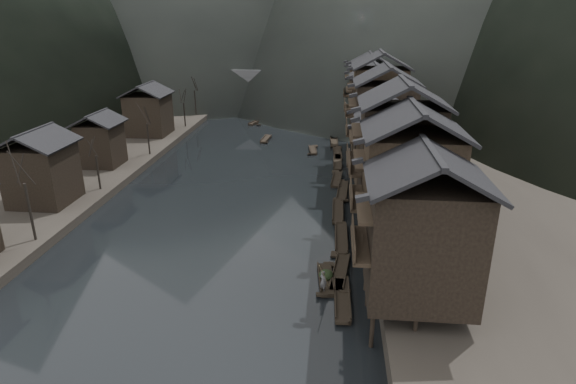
# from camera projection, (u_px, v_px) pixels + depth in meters

# --- Properties ---
(water) EXTENTS (300.00, 300.00, 0.00)m
(water) POSITION_uv_depth(u_px,v_px,m) (203.00, 261.00, 43.02)
(water) COLOR black
(water) RESTS_ON ground
(right_bank) EXTENTS (40.00, 200.00, 1.80)m
(right_bank) POSITION_uv_depth(u_px,v_px,m) (483.00, 145.00, 76.79)
(right_bank) COLOR #2D2823
(right_bank) RESTS_ON ground
(left_bank) EXTENTS (40.00, 200.00, 1.20)m
(left_bank) POSITION_uv_depth(u_px,v_px,m) (66.00, 137.00, 83.26)
(left_bank) COLOR #2D2823
(left_bank) RESTS_ON ground
(stilt_houses) EXTENTS (9.00, 67.60, 16.25)m
(stilt_houses) POSITION_uv_depth(u_px,v_px,m) (386.00, 120.00, 56.35)
(stilt_houses) COLOR black
(stilt_houses) RESTS_ON ground
(left_houses) EXTENTS (8.10, 53.20, 8.73)m
(left_houses) POSITION_uv_depth(u_px,v_px,m) (85.00, 139.00, 61.63)
(left_houses) COLOR black
(left_houses) RESTS_ON left_bank
(bare_trees) EXTENTS (3.97, 72.35, 7.95)m
(bare_trees) POSITION_uv_depth(u_px,v_px,m) (116.00, 131.00, 62.50)
(bare_trees) COLOR black
(bare_trees) RESTS_ON left_bank
(moored_sampans) EXTENTS (2.83, 72.13, 0.47)m
(moored_sampans) POSITION_uv_depth(u_px,v_px,m) (338.00, 169.00, 67.52)
(moored_sampans) COLOR black
(moored_sampans) RESTS_ON water
(midriver_boats) EXTENTS (14.41, 25.18, 0.44)m
(midriver_boats) POSITION_uv_depth(u_px,v_px,m) (276.00, 135.00, 85.92)
(midriver_boats) COLOR black
(midriver_boats) RESTS_ON water
(stone_bridge) EXTENTS (40.00, 6.00, 9.00)m
(stone_bridge) POSITION_uv_depth(u_px,v_px,m) (285.00, 87.00, 108.31)
(stone_bridge) COLOR #4C4C4F
(stone_bridge) RESTS_ON ground
(hero_sampan) EXTENTS (1.59, 5.49, 0.44)m
(hero_sampan) POSITION_uv_depth(u_px,v_px,m) (326.00, 279.00, 39.75)
(hero_sampan) COLOR black
(hero_sampan) RESTS_ON water
(cargo_heap) EXTENTS (1.20, 1.57, 0.72)m
(cargo_heap) POSITION_uv_depth(u_px,v_px,m) (326.00, 271.00, 39.77)
(cargo_heap) COLOR black
(cargo_heap) RESTS_ON hero_sampan
(boatman) EXTENTS (0.79, 0.77, 1.83)m
(boatman) POSITION_uv_depth(u_px,v_px,m) (323.00, 279.00, 37.60)
(boatman) COLOR #575759
(boatman) RESTS_ON hero_sampan
(bamboo_pole) EXTENTS (1.09, 1.94, 3.51)m
(bamboo_pole) POSITION_uv_depth(u_px,v_px,m) (327.00, 248.00, 36.64)
(bamboo_pole) COLOR #8C7A51
(bamboo_pole) RESTS_ON boatman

